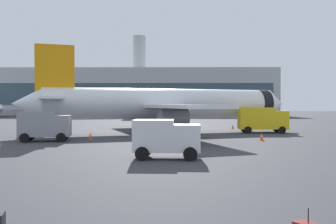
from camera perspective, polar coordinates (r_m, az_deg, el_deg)
The scene contains 8 objects.
airplane_at_gate at distance 47.66m, azimuth -0.57°, elevation 1.21°, with size 34.74×31.78×10.50m.
service_truck at distance 38.70m, azimuth -18.21°, elevation -1.87°, with size 5.04×3.05×2.90m.
fuel_truck at distance 49.09m, azimuth 14.05°, elevation -1.02°, with size 6.01×2.73×3.20m.
cargo_van at distance 25.06m, azimuth -0.34°, elevation -3.79°, with size 4.47×2.46×2.60m.
safety_cone_near at distance 38.88m, azimuth 13.98°, elevation -3.65°, with size 0.44×0.44×0.76m.
safety_cone_mid at distance 56.80m, azimuth 9.77°, elevation -2.19°, with size 0.44×0.44×0.63m.
safety_cone_far at distance 39.01m, azimuth -11.66°, elevation -3.58°, with size 0.44×0.44×0.82m.
terminal_building at distance 132.28m, azimuth -4.43°, elevation 2.99°, with size 92.29×23.46×27.48m.
Camera 1 is at (0.01, -3.96, 3.61)m, focal length 40.28 mm.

